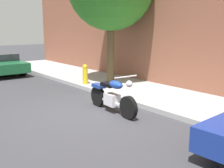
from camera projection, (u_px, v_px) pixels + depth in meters
ground_plane at (94, 112)px, 7.64m from camera, size 60.00×60.00×0.00m
sidewalk at (156, 95)px, 9.19m from camera, size 22.51×2.58×0.14m
motorcycle at (112, 96)px, 7.56m from camera, size 2.07×0.70×1.10m
fire_hydrant at (85, 76)px, 10.66m from camera, size 0.20×0.20×0.91m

